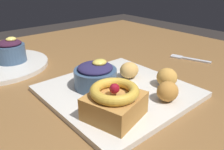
% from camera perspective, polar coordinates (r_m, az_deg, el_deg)
% --- Properties ---
extents(dining_table, '(1.32, 1.01, 0.73)m').
position_cam_1_polar(dining_table, '(0.65, -9.42, -7.77)').
color(dining_table, brown).
rests_on(dining_table, ground_plane).
extents(front_plate, '(0.29, 0.29, 0.01)m').
position_cam_1_polar(front_plate, '(0.51, 1.46, -4.16)').
color(front_plate, silver).
rests_on(front_plate, dining_table).
extents(cake_slice, '(0.11, 0.11, 0.07)m').
position_cam_1_polar(cake_slice, '(0.40, 0.61, -6.75)').
color(cake_slice, '#B77F3D').
rests_on(cake_slice, front_plate).
extents(berry_ramekin, '(0.10, 0.10, 0.07)m').
position_cam_1_polar(berry_ramekin, '(0.51, -4.04, -0.04)').
color(berry_ramekin, '#3D5675').
rests_on(berry_ramekin, front_plate).
extents(fritter_front, '(0.05, 0.04, 0.04)m').
position_cam_1_polar(fritter_front, '(0.47, 13.85, -4.05)').
color(fritter_front, '#BC7F38').
rests_on(fritter_front, front_plate).
extents(fritter_middle, '(0.05, 0.04, 0.04)m').
position_cam_1_polar(fritter_middle, '(0.56, 4.36, 1.23)').
color(fritter_middle, tan).
rests_on(fritter_middle, front_plate).
extents(fritter_back, '(0.05, 0.05, 0.04)m').
position_cam_1_polar(fritter_back, '(0.53, 13.70, -0.58)').
color(fritter_back, gold).
rests_on(fritter_back, front_plate).
extents(back_plate, '(0.27, 0.27, 0.01)m').
position_cam_1_polar(back_plate, '(0.73, -26.35, 2.20)').
color(back_plate, silver).
rests_on(back_plate, dining_table).
extents(back_ramekin, '(0.08, 0.08, 0.07)m').
position_cam_1_polar(back_ramekin, '(0.73, -24.27, 5.58)').
color(back_ramekin, '#3D5675').
rests_on(back_ramekin, back_plate).
extents(fork, '(0.06, 0.12, 0.00)m').
position_cam_1_polar(fork, '(0.76, 18.42, 3.98)').
color(fork, silver).
rests_on(fork, dining_table).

